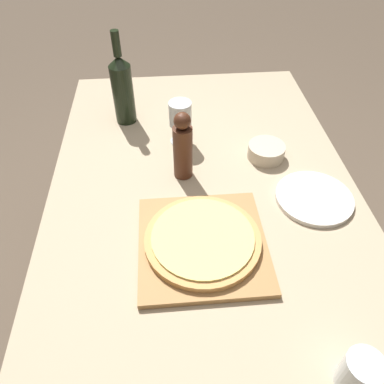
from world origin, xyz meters
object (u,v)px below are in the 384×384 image
at_px(wine_bottle, 122,88).
at_px(wine_glass, 180,115).
at_px(pizza, 203,239).
at_px(pepper_mill, 183,147).
at_px(small_bowl, 266,151).

relative_size(wine_bottle, wine_glass, 2.15).
bearing_deg(wine_bottle, pizza, -70.16).
distance_m(pizza, pepper_mill, 0.30).
height_order(pepper_mill, wine_glass, pepper_mill).
bearing_deg(wine_bottle, small_bowl, -29.09).
xyz_separation_m(pizza, wine_bottle, (-0.22, 0.62, 0.10)).
bearing_deg(pizza, pepper_mill, 96.01).
distance_m(pizza, wine_glass, 0.47).
height_order(wine_bottle, small_bowl, wine_bottle).
bearing_deg(wine_glass, small_bowl, -21.68).
bearing_deg(pizza, wine_glass, 93.37).
relative_size(pepper_mill, small_bowl, 1.86).
bearing_deg(pepper_mill, pizza, -83.99).
bearing_deg(wine_bottle, pepper_mill, -59.52).
bearing_deg(small_bowl, wine_glass, 158.32).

